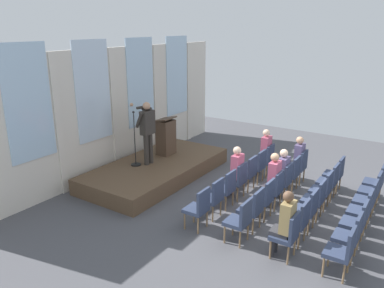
{
  "coord_description": "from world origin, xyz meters",
  "views": [
    {
      "loc": [
        -7.89,
        -2.26,
        4.19
      ],
      "look_at": [
        -0.06,
        2.91,
        1.22
      ],
      "focal_mm": 35.19,
      "sensor_mm": 36.0,
      "label": 1
    }
  ],
  "objects_px": {
    "chair_r1_c2": "(265,197)",
    "chair_r3_c6": "(377,180)",
    "chair_r0_c0": "(199,206)",
    "chair_r1_c3": "(275,187)",
    "audience_r1_c3": "(272,178)",
    "audience_r0_c6": "(264,150)",
    "chair_r3_c2": "(357,220)",
    "chair_r0_c1": "(213,196)",
    "chair_r2_c4": "(324,188)",
    "chair_r3_c5": "(373,188)",
    "chair_r0_c5": "(258,164)",
    "chair_r1_c4": "(284,179)",
    "chair_r3_c3": "(363,208)",
    "chair_r3_c0": "(343,250)",
    "audience_r1_c6": "(297,157)",
    "chair_r3_c1": "(351,234)",
    "chair_r3_c4": "(368,198)",
    "speaker": "(147,128)",
    "chair_r2_c1": "(299,220)",
    "lectern": "(166,136)",
    "chair_r0_c4": "(248,171)",
    "chair_r2_c6": "(336,172)",
    "chair_r1_c6": "(300,165)",
    "audience_r0_c3": "(235,170)",
    "chair_r2_c3": "(316,197)",
    "chair_r1_c1": "(253,207)",
    "chair_r1_c5": "(292,172)",
    "chair_r2_c5": "(330,180)",
    "audience_r2_c0": "(285,221)",
    "audience_r1_c4": "(281,171)",
    "chair_r0_c3": "(238,179)",
    "chair_r0_c6": "(266,158)",
    "chair_r2_c0": "(288,233)",
    "mic_stand": "(135,154)"
  },
  "relations": [
    {
      "from": "chair_r0_c0",
      "to": "chair_r2_c5",
      "type": "xyz_separation_m",
      "value": [
        3.02,
        -1.94,
        0.0
      ]
    },
    {
      "from": "chair_r1_c2",
      "to": "chair_r2_c6",
      "type": "height_order",
      "value": "same"
    },
    {
      "from": "chair_r0_c6",
      "to": "chair_r3_c2",
      "type": "relative_size",
      "value": 1.0
    },
    {
      "from": "chair_r1_c4",
      "to": "audience_r1_c4",
      "type": "height_order",
      "value": "audience_r1_c4"
    },
    {
      "from": "chair_r3_c1",
      "to": "chair_r3_c4",
      "type": "height_order",
      "value": "same"
    },
    {
      "from": "chair_r3_c5",
      "to": "audience_r1_c6",
      "type": "bearing_deg",
      "value": 73.36
    },
    {
      "from": "chair_r0_c4",
      "to": "chair_r2_c1",
      "type": "height_order",
      "value": "same"
    },
    {
      "from": "chair_r2_c0",
      "to": "chair_r3_c0",
      "type": "xyz_separation_m",
      "value": [
        0.0,
        -0.97,
        0.0
      ]
    },
    {
      "from": "chair_r2_c5",
      "to": "chair_r3_c6",
      "type": "distance_m",
      "value": 1.14
    },
    {
      "from": "audience_r0_c6",
      "to": "chair_r1_c4",
      "type": "bearing_deg",
      "value": -139.06
    },
    {
      "from": "chair_r3_c6",
      "to": "lectern",
      "type": "bearing_deg",
      "value": 100.37
    },
    {
      "from": "audience_r0_c6",
      "to": "chair_r3_c2",
      "type": "bearing_deg",
      "value": -128.96
    },
    {
      "from": "chair_r0_c0",
      "to": "chair_r0_c5",
      "type": "height_order",
      "value": "same"
    },
    {
      "from": "chair_r0_c4",
      "to": "audience_r1_c6",
      "type": "distance_m",
      "value": 1.52
    },
    {
      "from": "chair_r0_c4",
      "to": "chair_r3_c2",
      "type": "distance_m",
      "value": 3.15
    },
    {
      "from": "mic_stand",
      "to": "chair_r0_c5",
      "type": "relative_size",
      "value": 1.65
    },
    {
      "from": "chair_r3_c6",
      "to": "chair_r3_c5",
      "type": "bearing_deg",
      "value": 180.0
    },
    {
      "from": "chair_r0_c6",
      "to": "chair_r1_c2",
      "type": "height_order",
      "value": "same"
    },
    {
      "from": "speaker",
      "to": "chair_r3_c2",
      "type": "xyz_separation_m",
      "value": [
        -0.41,
        -5.65,
        -0.93
      ]
    },
    {
      "from": "chair_r3_c3",
      "to": "chair_r3_c0",
      "type": "bearing_deg",
      "value": 180.0
    },
    {
      "from": "chair_r1_c3",
      "to": "audience_r1_c3",
      "type": "xyz_separation_m",
      "value": [
        0.0,
        0.08,
        0.23
      ]
    },
    {
      "from": "chair_r3_c6",
      "to": "audience_r0_c3",
      "type": "bearing_deg",
      "value": 121.23
    },
    {
      "from": "lectern",
      "to": "audience_r1_c4",
      "type": "xyz_separation_m",
      "value": [
        -0.16,
        -3.72,
        -0.26
      ]
    },
    {
      "from": "chair_r1_c3",
      "to": "audience_r2_c0",
      "type": "bearing_deg",
      "value": -153.82
    },
    {
      "from": "speaker",
      "to": "chair_r2_c1",
      "type": "bearing_deg",
      "value": -102.25
    },
    {
      "from": "speaker",
      "to": "chair_r2_c3",
      "type": "xyz_separation_m",
      "value": [
        0.19,
        -4.68,
        -0.93
      ]
    },
    {
      "from": "chair_r0_c0",
      "to": "chair_r0_c3",
      "type": "relative_size",
      "value": 1.0
    },
    {
      "from": "chair_r1_c6",
      "to": "chair_r3_c0",
      "type": "xyz_separation_m",
      "value": [
        -3.63,
        -1.94,
        0.0
      ]
    },
    {
      "from": "chair_r3_c3",
      "to": "chair_r3_c2",
      "type": "bearing_deg",
      "value": 180.0
    },
    {
      "from": "chair_r3_c0",
      "to": "chair_r2_c3",
      "type": "bearing_deg",
      "value": 28.16
    },
    {
      "from": "audience_r0_c3",
      "to": "chair_r3_c3",
      "type": "xyz_separation_m",
      "value": [
        0.0,
        -2.99,
        -0.22
      ]
    },
    {
      "from": "chair_r2_c0",
      "to": "chair_r3_c1",
      "type": "relative_size",
      "value": 1.0
    },
    {
      "from": "chair_r1_c1",
      "to": "chair_r1_c5",
      "type": "xyz_separation_m",
      "value": [
        2.42,
        0.0,
        0.0
      ]
    },
    {
      "from": "audience_r0_c3",
      "to": "chair_r1_c3",
      "type": "relative_size",
      "value": 1.45
    },
    {
      "from": "chair_r0_c4",
      "to": "chair_r1_c1",
      "type": "bearing_deg",
      "value": -151.84
    },
    {
      "from": "chair_r0_c5",
      "to": "chair_r3_c6",
      "type": "xyz_separation_m",
      "value": [
        0.6,
        -2.91,
        0.0
      ]
    },
    {
      "from": "chair_r1_c4",
      "to": "chair_r3_c6",
      "type": "relative_size",
      "value": 1.0
    },
    {
      "from": "audience_r0_c3",
      "to": "chair_r3_c3",
      "type": "bearing_deg",
      "value": -90.0
    },
    {
      "from": "chair_r0_c0",
      "to": "chair_r1_c2",
      "type": "height_order",
      "value": "same"
    },
    {
      "from": "chair_r2_c5",
      "to": "chair_r2_c4",
      "type": "bearing_deg",
      "value": 180.0
    },
    {
      "from": "chair_r0_c1",
      "to": "chair_r2_c4",
      "type": "relative_size",
      "value": 1.0
    },
    {
      "from": "chair_r0_c3",
      "to": "chair_r3_c4",
      "type": "distance_m",
      "value": 2.98
    },
    {
      "from": "chair_r1_c1",
      "to": "chair_r1_c6",
      "type": "bearing_deg",
      "value": 0.0
    },
    {
      "from": "audience_r1_c6",
      "to": "audience_r2_c0",
      "type": "xyz_separation_m",
      "value": [
        -3.63,
        -0.97,
        0.02
      ]
    },
    {
      "from": "chair_r0_c1",
      "to": "audience_r0_c6",
      "type": "distance_m",
      "value": 3.03
    },
    {
      "from": "chair_r1_c2",
      "to": "chair_r1_c4",
      "type": "bearing_deg",
      "value": 0.0
    },
    {
      "from": "chair_r1_c2",
      "to": "chair_r3_c6",
      "type": "relative_size",
      "value": 1.0
    },
    {
      "from": "chair_r1_c2",
      "to": "chair_r3_c6",
      "type": "distance_m",
      "value": 3.1
    },
    {
      "from": "lectern",
      "to": "chair_r1_c4",
      "type": "relative_size",
      "value": 1.23
    },
    {
      "from": "chair_r2_c1",
      "to": "speaker",
      "type": "bearing_deg",
      "value": 77.75
    }
  ]
}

